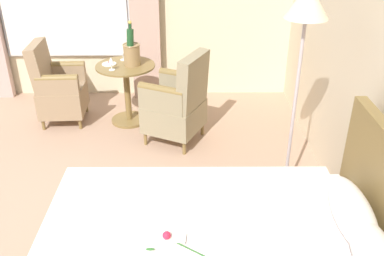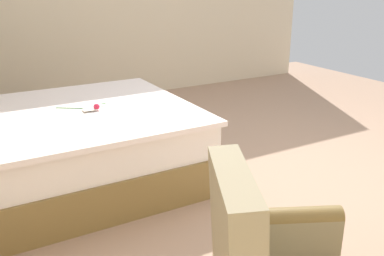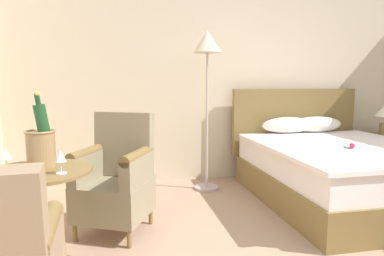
% 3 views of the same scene
% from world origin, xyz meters
% --- Properties ---
extents(ground_plane, '(7.49, 7.49, 0.00)m').
position_xyz_m(ground_plane, '(0.00, 0.00, 0.00)').
color(ground_plane, tan).
extents(bed, '(1.70, 2.07, 1.16)m').
position_xyz_m(bed, '(0.59, 1.72, 0.34)').
color(bed, brown).
rests_on(bed, ground).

